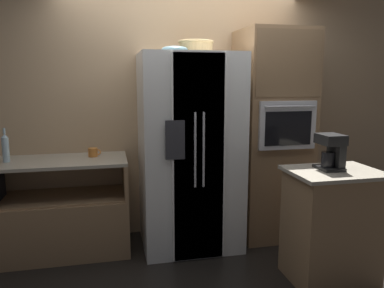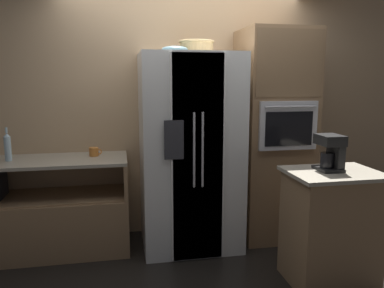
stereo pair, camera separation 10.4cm
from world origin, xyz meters
TOP-DOWN VIEW (x-y plane):
  - ground_plane at (0.00, 0.00)m, footprint 20.00×20.00m
  - wall_back at (0.00, 0.48)m, footprint 12.00×0.06m
  - counter_left at (-1.35, 0.13)m, footprint 1.42×0.63m
  - refrigerator at (-0.01, 0.05)m, footprint 0.95×0.81m
  - wall_oven at (0.89, 0.12)m, footprint 0.70×0.71m
  - island_counter at (0.98, -0.88)m, footprint 0.72×0.55m
  - wicker_basket at (0.07, 0.14)m, footprint 0.34×0.34m
  - fruit_bowl at (-0.15, 0.02)m, footprint 0.24×0.24m
  - bottle_tall at (-1.69, 0.14)m, footprint 0.06×0.06m
  - mug at (-0.93, 0.21)m, footprint 0.12×0.09m
  - coffee_maker at (0.97, -0.84)m, footprint 0.18×0.22m

SIDE VIEW (x-z plane):
  - ground_plane at x=0.00m, z-range 0.00..0.00m
  - counter_left at x=-1.35m, z-range -0.12..0.79m
  - island_counter at x=0.98m, z-range 0.00..0.94m
  - refrigerator at x=-0.01m, z-range 0.00..1.90m
  - mug at x=-0.93m, z-range 0.91..1.00m
  - bottle_tall at x=-1.69m, z-range 0.89..1.20m
  - wall_oven at x=0.89m, z-range 0.00..2.15m
  - coffee_maker at x=0.97m, z-range 0.95..1.24m
  - wall_back at x=0.00m, z-range 0.00..2.80m
  - fruit_bowl at x=-0.15m, z-range 1.90..1.96m
  - wicker_basket at x=0.07m, z-range 1.90..2.03m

